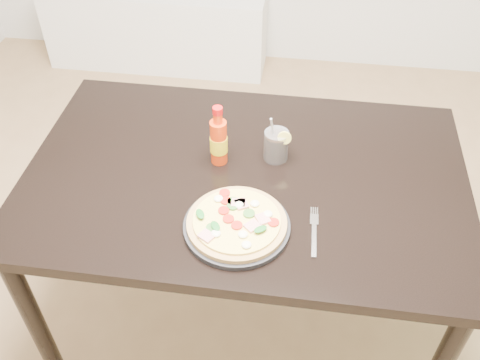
# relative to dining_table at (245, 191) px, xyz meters

# --- Properties ---
(floor) EXTENTS (4.50, 4.50, 0.00)m
(floor) POSITION_rel_dining_table_xyz_m (-0.02, -0.24, -0.67)
(floor) COLOR #9E7A51
(floor) RESTS_ON ground
(dining_table) EXTENTS (1.40, 0.90, 0.75)m
(dining_table) POSITION_rel_dining_table_xyz_m (0.00, 0.00, 0.00)
(dining_table) COLOR black
(dining_table) RESTS_ON ground
(plate) EXTENTS (0.30, 0.30, 0.02)m
(plate) POSITION_rel_dining_table_xyz_m (0.01, -0.24, 0.09)
(plate) COLOR black
(plate) RESTS_ON dining_table
(pizza) EXTENTS (0.28, 0.28, 0.03)m
(pizza) POSITION_rel_dining_table_xyz_m (0.01, -0.24, 0.11)
(pizza) COLOR tan
(pizza) RESTS_ON plate
(hot_sauce_bottle) EXTENTS (0.07, 0.07, 0.21)m
(hot_sauce_bottle) POSITION_rel_dining_table_xyz_m (-0.09, 0.05, 0.17)
(hot_sauce_bottle) COLOR red
(hot_sauce_bottle) RESTS_ON dining_table
(cola_cup) EXTENTS (0.09, 0.08, 0.17)m
(cola_cup) POSITION_rel_dining_table_xyz_m (0.09, 0.09, 0.13)
(cola_cup) COLOR black
(cola_cup) RESTS_ON dining_table
(fork) EXTENTS (0.03, 0.19, 0.00)m
(fork) POSITION_rel_dining_table_xyz_m (0.23, -0.21, 0.09)
(fork) COLOR silver
(fork) RESTS_ON dining_table
(media_console) EXTENTS (1.40, 0.34, 0.50)m
(media_console) POSITION_rel_dining_table_xyz_m (-0.82, 1.83, -0.42)
(media_console) COLOR white
(media_console) RESTS_ON ground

